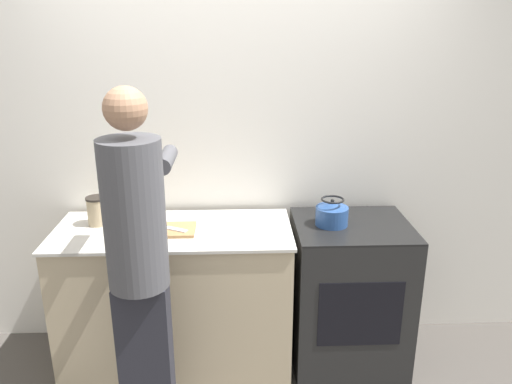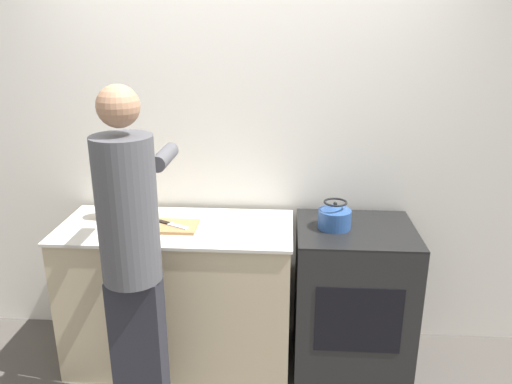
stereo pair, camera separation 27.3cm
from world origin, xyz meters
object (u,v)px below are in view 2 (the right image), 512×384
Objects in this scene: kettle at (335,217)px; canister_jar at (106,205)px; bowl_prep at (131,209)px; cutting_board at (168,226)px; oven at (352,298)px; person at (132,252)px; knife at (172,224)px.

canister_jar is at bearing 176.26° from kettle.
cutting_board is at bearing -37.60° from bowl_prep.
oven is at bearing -7.60° from bowl_prep.
kettle is 1.11× the size of canister_jar.
oven is at bearing 0.70° from kettle.
person reaches higher than bowl_prep.
kettle is 1.26m from bowl_prep.
knife is 1.11× the size of kettle.
cutting_board is at bearing -177.94° from kettle.
oven is at bearing 1.90° from cutting_board.
kettle is (0.96, 0.03, 0.07)m from cutting_board.
knife is at bearing -35.30° from bowl_prep.
canister_jar is at bearing 176.64° from oven.
canister_jar is at bearing 119.55° from person.
oven is 2.69× the size of cutting_board.
oven is 4.37× the size of knife.
canister_jar is at bearing -167.79° from knife.
canister_jar reaches higher than oven.
oven is at bearing 29.92° from knife.
bowl_prep is at bearing 172.78° from knife.
person is 10.54× the size of canister_jar.
person is (-1.15, -0.53, 0.53)m from oven.
person reaches higher than knife.
person is 9.46× the size of kettle.
knife is at bearing 81.03° from person.
oven is 1.59m from canister_jar.
knife is at bearing 4.74° from cutting_board.
cutting_board is 2.52× the size of bowl_prep.
oven is 1.17m from knife.
bowl_prep reaches higher than cutting_board.
knife is (0.08, 0.50, -0.06)m from person.
bowl_prep is (-0.23, 0.72, -0.05)m from person.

